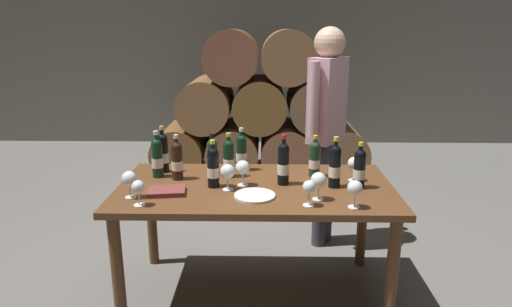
# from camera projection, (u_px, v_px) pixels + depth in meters

# --- Properties ---
(ground_plane) EXTENTS (14.00, 14.00, 0.00)m
(ground_plane) POSITION_uv_depth(u_px,v_px,m) (255.00, 293.00, 2.98)
(ground_plane) COLOR #66635E
(cellar_back_wall) EXTENTS (10.00, 0.24, 2.80)m
(cellar_back_wall) POSITION_uv_depth(u_px,v_px,m) (261.00, 49.00, 6.64)
(cellar_back_wall) COLOR slate
(cellar_back_wall) RESTS_ON ground_plane
(barrel_stack) EXTENTS (2.49, 0.90, 1.69)m
(barrel_stack) POSITION_uv_depth(u_px,v_px,m) (260.00, 114.00, 5.29)
(barrel_stack) COLOR brown
(barrel_stack) RESTS_ON ground_plane
(dining_table) EXTENTS (1.70, 0.90, 0.76)m
(dining_table) POSITION_uv_depth(u_px,v_px,m) (255.00, 199.00, 2.80)
(dining_table) COLOR brown
(dining_table) RESTS_ON ground_plane
(wine_bottle_0) EXTENTS (0.07, 0.07, 0.32)m
(wine_bottle_0) POSITION_uv_depth(u_px,v_px,m) (335.00, 166.00, 2.71)
(wine_bottle_0) COLOR black
(wine_bottle_0) RESTS_ON dining_table
(wine_bottle_1) EXTENTS (0.07, 0.07, 0.31)m
(wine_bottle_1) POSITION_uv_depth(u_px,v_px,m) (157.00, 157.00, 2.90)
(wine_bottle_1) COLOR black
(wine_bottle_1) RESTS_ON dining_table
(wine_bottle_2) EXTENTS (0.07, 0.07, 0.29)m
(wine_bottle_2) POSITION_uv_depth(u_px,v_px,m) (177.00, 160.00, 2.86)
(wine_bottle_2) COLOR black
(wine_bottle_2) RESTS_ON dining_table
(wine_bottle_3) EXTENTS (0.07, 0.07, 0.32)m
(wine_bottle_3) POSITION_uv_depth(u_px,v_px,m) (163.00, 152.00, 3.00)
(wine_bottle_3) COLOR black
(wine_bottle_3) RESTS_ON dining_table
(wine_bottle_4) EXTENTS (0.07, 0.07, 0.32)m
(wine_bottle_4) POSITION_uv_depth(u_px,v_px,m) (283.00, 163.00, 2.76)
(wine_bottle_4) COLOR black
(wine_bottle_4) RESTS_ON dining_table
(wine_bottle_5) EXTENTS (0.07, 0.07, 0.27)m
(wine_bottle_5) POSITION_uv_depth(u_px,v_px,m) (212.00, 156.00, 2.99)
(wine_bottle_5) COLOR #19381E
(wine_bottle_5) RESTS_ON dining_table
(wine_bottle_6) EXTENTS (0.07, 0.07, 0.29)m
(wine_bottle_6) POSITION_uv_depth(u_px,v_px,m) (359.00, 168.00, 2.70)
(wine_bottle_6) COLOR black
(wine_bottle_6) RESTS_ON dining_table
(wine_bottle_7) EXTENTS (0.07, 0.07, 0.28)m
(wine_bottle_7) POSITION_uv_depth(u_px,v_px,m) (315.00, 159.00, 2.91)
(wine_bottle_7) COLOR #19381E
(wine_bottle_7) RESTS_ON dining_table
(wine_bottle_8) EXTENTS (0.07, 0.07, 0.29)m
(wine_bottle_8) POSITION_uv_depth(u_px,v_px,m) (229.00, 158.00, 2.91)
(wine_bottle_8) COLOR black
(wine_bottle_8) RESTS_ON dining_table
(wine_bottle_9) EXTENTS (0.07, 0.07, 0.30)m
(wine_bottle_9) POSITION_uv_depth(u_px,v_px,m) (213.00, 167.00, 2.72)
(wine_bottle_9) COLOR black
(wine_bottle_9) RESTS_ON dining_table
(wine_bottle_10) EXTENTS (0.07, 0.07, 0.30)m
(wine_bottle_10) POSITION_uv_depth(u_px,v_px,m) (241.00, 152.00, 3.04)
(wine_bottle_10) COLOR black
(wine_bottle_10) RESTS_ON dining_table
(wine_glass_0) EXTENTS (0.09, 0.09, 0.16)m
(wine_glass_0) POSITION_uv_depth(u_px,v_px,m) (319.00, 181.00, 2.52)
(wine_glass_0) COLOR white
(wine_glass_0) RESTS_ON dining_table
(wine_glass_1) EXTENTS (0.08, 0.08, 0.16)m
(wine_glass_1) POSITION_uv_depth(u_px,v_px,m) (355.00, 189.00, 2.40)
(wine_glass_1) COLOR white
(wine_glass_1) RESTS_ON dining_table
(wine_glass_2) EXTENTS (0.09, 0.09, 0.16)m
(wine_glass_2) POSITION_uv_depth(u_px,v_px,m) (243.00, 168.00, 2.74)
(wine_glass_2) COLOR white
(wine_glass_2) RESTS_ON dining_table
(wine_glass_3) EXTENTS (0.09, 0.09, 0.16)m
(wine_glass_3) POSITION_uv_depth(u_px,v_px,m) (129.00, 179.00, 2.55)
(wine_glass_3) COLOR white
(wine_glass_3) RESTS_ON dining_table
(wine_glass_4) EXTENTS (0.07, 0.07, 0.15)m
(wine_glass_4) POSITION_uv_depth(u_px,v_px,m) (138.00, 188.00, 2.43)
(wine_glass_4) COLOR white
(wine_glass_4) RESTS_ON dining_table
(wine_glass_5) EXTENTS (0.07, 0.07, 0.15)m
(wine_glass_5) POSITION_uv_depth(u_px,v_px,m) (309.00, 188.00, 2.43)
(wine_glass_5) COLOR white
(wine_glass_5) RESTS_ON dining_table
(wine_glass_6) EXTENTS (0.08, 0.08, 0.16)m
(wine_glass_6) POSITION_uv_depth(u_px,v_px,m) (354.00, 164.00, 2.83)
(wine_glass_6) COLOR white
(wine_glass_6) RESTS_ON dining_table
(wine_glass_7) EXTENTS (0.09, 0.09, 0.16)m
(wine_glass_7) POSITION_uv_depth(u_px,v_px,m) (227.00, 172.00, 2.67)
(wine_glass_7) COLOR white
(wine_glass_7) RESTS_ON dining_table
(tasting_notebook) EXTENTS (0.24, 0.19, 0.03)m
(tasting_notebook) POSITION_uv_depth(u_px,v_px,m) (166.00, 191.00, 2.64)
(tasting_notebook) COLOR brown
(tasting_notebook) RESTS_ON dining_table
(serving_plate) EXTENTS (0.24, 0.24, 0.01)m
(serving_plate) POSITION_uv_depth(u_px,v_px,m) (254.00, 196.00, 2.59)
(serving_plate) COLOR white
(serving_plate) RESTS_ON dining_table
(sommelier_presenting) EXTENTS (0.33, 0.42, 1.72)m
(sommelier_presenting) POSITION_uv_depth(u_px,v_px,m) (327.00, 117.00, 3.41)
(sommelier_presenting) COLOR #383842
(sommelier_presenting) RESTS_ON ground_plane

